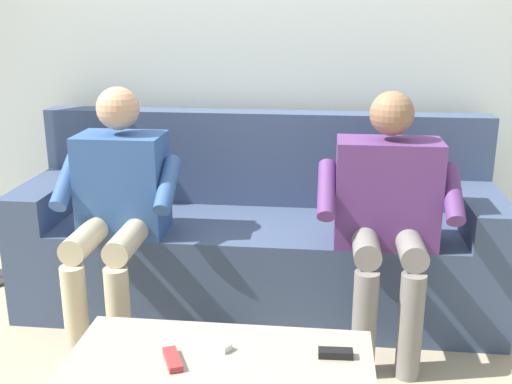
% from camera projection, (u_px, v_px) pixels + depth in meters
% --- Properties ---
extents(ground_plane, '(8.00, 8.00, 0.00)m').
position_uv_depth(ground_plane, '(239.00, 380.00, 2.46)').
color(ground_plane, tan).
extents(back_wall, '(4.61, 0.06, 2.50)m').
position_uv_depth(back_wall, '(268.00, 45.00, 3.22)').
color(back_wall, silver).
rests_on(back_wall, ground).
extents(couch, '(2.28, 0.72, 0.93)m').
position_uv_depth(couch, '(258.00, 241.00, 3.06)').
color(couch, '#3D4C6B').
rests_on(couch, ground).
extents(person_left_seated, '(0.59, 0.49, 1.11)m').
position_uv_depth(person_left_seated, '(387.00, 207.00, 2.57)').
color(person_left_seated, '#5B3370').
rests_on(person_left_seated, ground).
extents(person_right_seated, '(0.53, 0.59, 1.11)m').
position_uv_depth(person_right_seated, '(118.00, 199.00, 2.69)').
color(person_right_seated, '#335693').
rests_on(person_right_seated, ground).
extents(remote_white, '(0.13, 0.10, 0.02)m').
position_uv_depth(remote_white, '(213.00, 342.00, 2.03)').
color(remote_white, white).
rests_on(remote_white, coffee_table).
extents(remote_black, '(0.11, 0.04, 0.03)m').
position_uv_depth(remote_black, '(336.00, 353.00, 1.96)').
color(remote_black, black).
rests_on(remote_black, coffee_table).
extents(remote_red, '(0.09, 0.13, 0.02)m').
position_uv_depth(remote_red, '(173.00, 359.00, 1.93)').
color(remote_red, '#B73333').
rests_on(remote_red, coffee_table).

